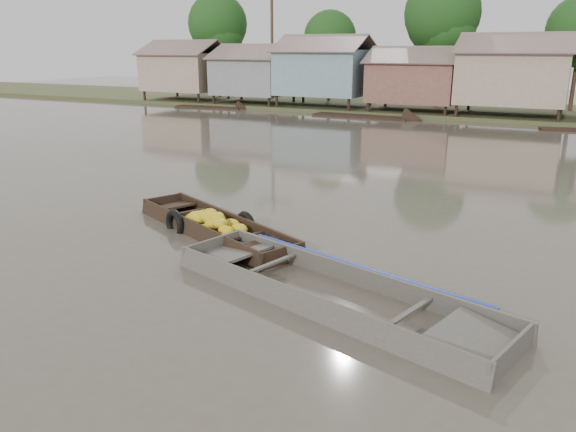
% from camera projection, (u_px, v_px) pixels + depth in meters
% --- Properties ---
extents(ground, '(120.00, 120.00, 0.00)m').
position_uv_depth(ground, '(242.00, 264.00, 12.24)').
color(ground, '#514B3E').
rests_on(ground, ground).
extents(riverbank, '(120.00, 12.47, 10.22)m').
position_uv_depth(riverbank, '(526.00, 69.00, 37.36)').
color(riverbank, '#384723').
rests_on(riverbank, ground).
extents(banana_boat, '(5.73, 3.60, 0.82)m').
position_uv_depth(banana_boat, '(212.00, 226.00, 14.28)').
color(banana_boat, black).
rests_on(banana_boat, ground).
extents(viewer_boat, '(7.14, 3.65, 0.56)m').
position_uv_depth(viewer_boat, '(332.00, 297.00, 10.50)').
color(viewer_boat, '#46413B').
rests_on(viewer_boat, ground).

